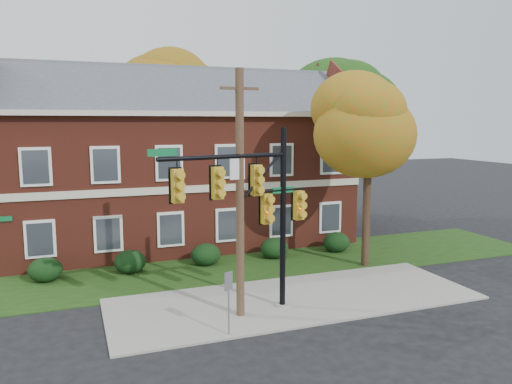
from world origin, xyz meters
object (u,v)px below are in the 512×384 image
object	(u,v)px
apartment_building	(181,154)
hedge_far_right	(336,242)
sign_post	(229,293)
hedge_right	(274,248)
utility_pole	(240,195)
hedge_left	(130,262)
hedge_center	(206,255)
tree_far_rear	(175,92)
hedge_far_left	(45,270)
tree_near_right	(375,123)
tree_right_rear	(350,100)
traffic_signal	(255,201)

from	to	relation	value
apartment_building	hedge_far_right	bearing A→B (deg)	-36.89
hedge_far_right	sign_post	distance (m)	11.57
hedge_right	utility_pole	size ratio (longest dim) A/B	0.17
hedge_left	hedge_center	size ratio (longest dim) A/B	1.00
hedge_far_right	tree_far_rear	world-z (taller)	tree_far_rear
hedge_far_left	tree_far_rear	bearing A→B (deg)	57.50
tree_near_right	hedge_right	bearing A→B (deg)	142.72
hedge_left	utility_pole	world-z (taller)	utility_pole
tree_right_rear	sign_post	bearing A→B (deg)	-132.04
tree_right_rear	tree_near_right	bearing A→B (deg)	-114.58
hedge_far_left	hedge_left	size ratio (longest dim) A/B	1.00
hedge_far_right	sign_post	size ratio (longest dim) A/B	0.66
hedge_far_right	sign_post	bearing A→B (deg)	-136.46
hedge_left	utility_pole	distance (m)	8.13
hedge_far_left	hedge_center	size ratio (longest dim) A/B	1.00
traffic_signal	sign_post	xyz separation A→B (m)	(-1.41, -1.43, -2.62)
hedge_far_right	tree_right_rear	bearing A→B (deg)	54.77
traffic_signal	sign_post	size ratio (longest dim) A/B	3.09
hedge_center	hedge_right	distance (m)	3.50
hedge_right	tree_right_rear	bearing A→B (deg)	38.02
hedge_right	tree_right_rear	world-z (taller)	tree_right_rear
apartment_building	tree_right_rear	world-z (taller)	tree_right_rear
hedge_right	hedge_far_left	bearing A→B (deg)	180.00
hedge_far_left	tree_near_right	world-z (taller)	tree_near_right
hedge_left	hedge_far_right	bearing A→B (deg)	0.00
hedge_center	sign_post	distance (m)	8.12
utility_pole	hedge_far_right	bearing A→B (deg)	41.01
hedge_right	utility_pole	world-z (taller)	utility_pole
apartment_building	hedge_far_right	world-z (taller)	apartment_building
hedge_far_right	hedge_right	bearing A→B (deg)	180.00
tree_far_rear	apartment_building	bearing A→B (deg)	-99.71
utility_pole	sign_post	size ratio (longest dim) A/B	4.01
tree_far_rear	utility_pole	distance (m)	20.24
hedge_right	utility_pole	bearing A→B (deg)	-121.44
hedge_center	traffic_signal	size ratio (longest dim) A/B	0.21
hedge_right	utility_pole	distance (m)	8.55
apartment_building	tree_near_right	xyz separation A→B (m)	(7.22, -8.09, 1.68)
tree_far_rear	utility_pole	size ratio (longest dim) A/B	1.36
hedge_far_left	tree_right_rear	size ratio (longest dim) A/B	0.13
sign_post	hedge_far_right	bearing A→B (deg)	19.86
utility_pole	tree_far_rear	bearing A→B (deg)	84.55
hedge_right	tree_near_right	distance (m)	7.72
traffic_signal	utility_pole	world-z (taller)	utility_pole
hedge_left	tree_right_rear	bearing A→B (deg)	22.42
hedge_right	tree_right_rear	size ratio (longest dim) A/B	0.13
hedge_center	hedge_far_left	bearing A→B (deg)	180.00
hedge_far_right	tree_far_rear	bearing A→B (deg)	113.37
apartment_building	hedge_far_left	xyz separation A→B (m)	(-7.00, -5.25, -4.46)
hedge_center	hedge_right	bearing A→B (deg)	0.00
traffic_signal	hedge_far_right	bearing A→B (deg)	31.19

